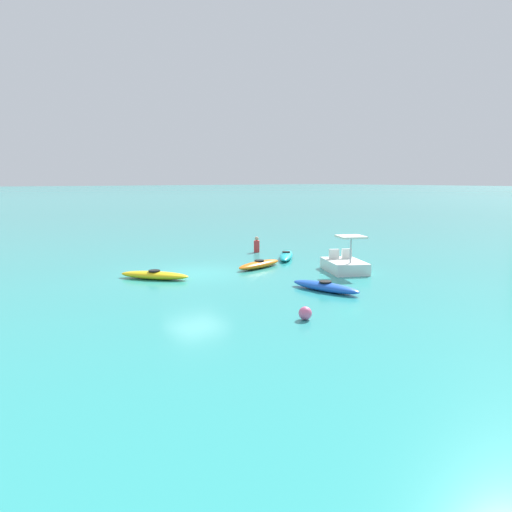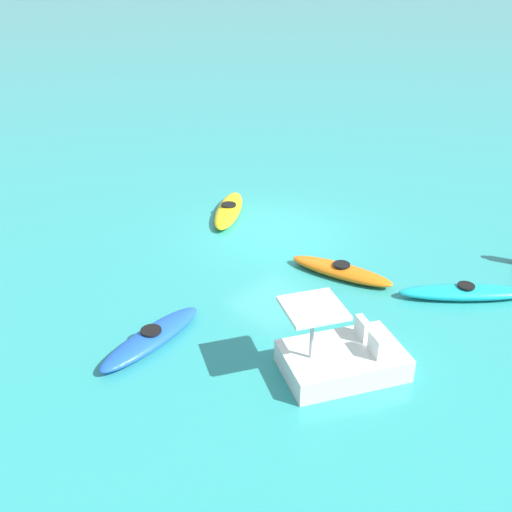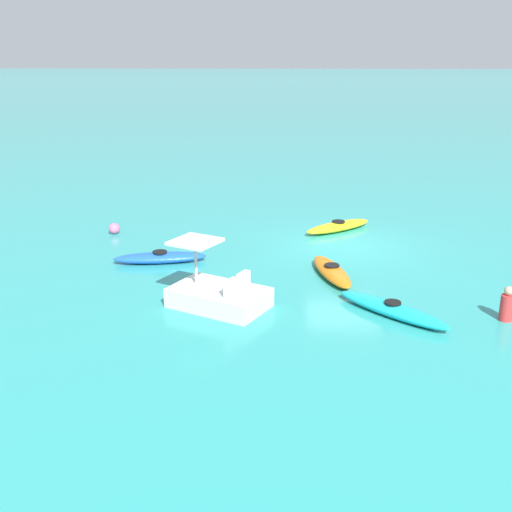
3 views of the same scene
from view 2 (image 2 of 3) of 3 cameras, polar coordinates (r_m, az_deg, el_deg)
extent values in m
plane|color=teal|center=(17.62, 1.95, 2.23)|extent=(600.00, 600.00, 0.00)
ellipsoid|color=#19B7C6|center=(15.19, 19.66, -3.35)|extent=(2.78, 2.70, 0.32)
cylinder|color=black|center=(15.10, 19.77, -2.74)|extent=(0.58, 0.58, 0.05)
ellipsoid|color=yellow|center=(18.82, -2.67, 4.49)|extent=(2.78, 2.45, 0.32)
cylinder|color=black|center=(18.75, -2.68, 5.00)|extent=(0.67, 0.67, 0.05)
ellipsoid|color=orange|center=(15.39, 8.29, -1.44)|extent=(1.36, 2.89, 0.32)
cylinder|color=black|center=(15.30, 8.33, -0.83)|extent=(0.53, 0.53, 0.05)
ellipsoid|color=blue|center=(12.94, -10.11, -7.83)|extent=(2.95, 1.22, 0.32)
cylinder|color=black|center=(12.83, -10.18, -7.16)|extent=(0.53, 0.53, 0.05)
cube|color=white|center=(12.08, 8.42, -10.04)|extent=(2.82, 2.41, 0.50)
cube|color=white|center=(11.81, 11.63, -8.51)|extent=(0.34, 0.47, 0.44)
cube|color=white|center=(12.24, 10.33, -6.95)|extent=(0.34, 0.47, 0.44)
cylinder|color=#B2B2B7|center=(11.36, 5.47, -7.56)|extent=(0.08, 0.08, 1.10)
cube|color=silver|center=(11.03, 5.60, -5.06)|extent=(1.48, 1.48, 0.08)
camera|label=1|loc=(23.06, -60.97, 4.64)|focal=34.61mm
camera|label=3|loc=(13.25, 86.50, -5.31)|focal=43.31mm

